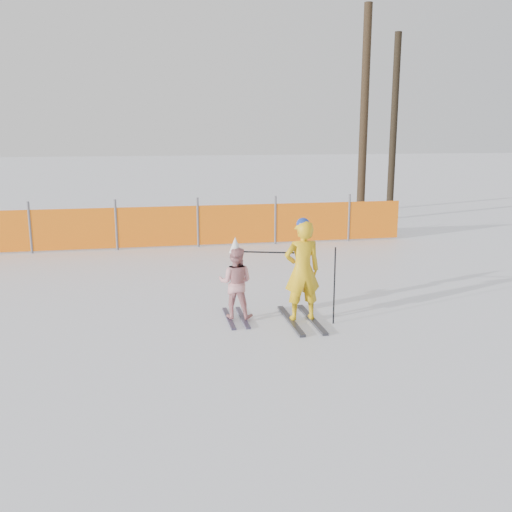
# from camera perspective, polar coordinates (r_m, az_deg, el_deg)

# --- Properties ---
(ground) EXTENTS (120.00, 120.00, 0.00)m
(ground) POSITION_cam_1_polar(r_m,az_deg,el_deg) (8.57, 0.65, -7.26)
(ground) COLOR white
(ground) RESTS_ON ground
(adult) EXTENTS (0.57, 1.40, 1.62)m
(adult) POSITION_cam_1_polar(r_m,az_deg,el_deg) (8.68, 4.64, -1.49)
(adult) COLOR black
(adult) RESTS_ON ground
(child) EXTENTS (0.65, 1.03, 1.31)m
(child) POSITION_cam_1_polar(r_m,az_deg,el_deg) (8.82, -2.06, -2.62)
(child) COLOR black
(child) RESTS_ON ground
(ski_poles) EXTENTS (1.33, 0.49, 1.19)m
(ski_poles) POSITION_cam_1_polar(r_m,az_deg,el_deg) (8.65, 5.26, -1.66)
(ski_poles) COLOR black
(ski_poles) RESTS_ON ground
(safety_fence) EXTENTS (17.42, 0.06, 1.25)m
(safety_fence) POSITION_cam_1_polar(r_m,az_deg,el_deg) (14.52, -19.17, 2.52)
(safety_fence) COLOR #595960
(safety_fence) RESTS_ON ground
(tree_trunks) EXTENTS (2.51, 3.01, 6.63)m
(tree_trunks) POSITION_cam_1_polar(r_m,az_deg,el_deg) (20.19, 12.26, 13.17)
(tree_trunks) COLOR #302215
(tree_trunks) RESTS_ON ground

